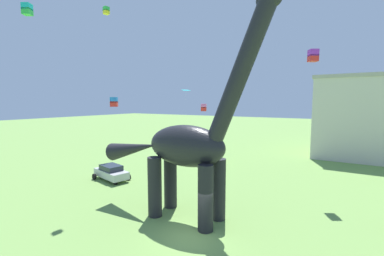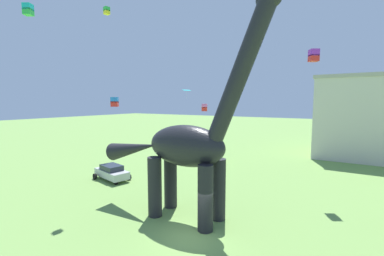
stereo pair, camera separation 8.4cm
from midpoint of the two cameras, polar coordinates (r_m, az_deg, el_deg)
name	(u,v)px [view 2 (the right image)]	position (r m, az deg, el deg)	size (l,w,h in m)	color
ground_plane	(190,236)	(16.77, -0.31, -22.94)	(240.00, 240.00, 0.00)	#6B9347
dinosaur_sculpture	(185,146)	(17.58, -1.38, -3.94)	(13.45, 2.85, 14.06)	black
parked_sedan_left	(112,172)	(28.27, -17.30, -9.32)	(4.49, 2.67, 1.55)	#B7B7BC
person_photographer	(154,163)	(30.65, -8.37, -7.72)	(0.56, 0.25, 1.50)	#2D3347
festival_canopy_tent	(208,144)	(34.09, 3.60, -3.49)	(3.15, 3.15, 3.00)	#B2B2B7
kite_high_right	(314,55)	(25.89, 25.49, 14.34)	(1.01, 1.01, 1.06)	purple
kite_apex	(107,11)	(25.26, -18.32, 23.48)	(0.50, 0.50, 0.61)	green
kite_near_high	(187,90)	(39.38, -1.15, 8.38)	(1.40, 1.53, 1.53)	#19B2B7
kite_far_right	(28,10)	(33.13, -32.54, 21.29)	(1.07, 1.07, 1.12)	#19B2B7
kite_far_left	(115,102)	(31.21, -16.72, 5.57)	(1.08, 1.08, 1.11)	#287AE5
kite_trailing	(204,107)	(43.61, 2.84, 4.58)	(1.14, 1.14, 1.25)	pink
background_building_block	(380,117)	(45.24, 36.25, 1.93)	(16.41, 11.98, 11.71)	beige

